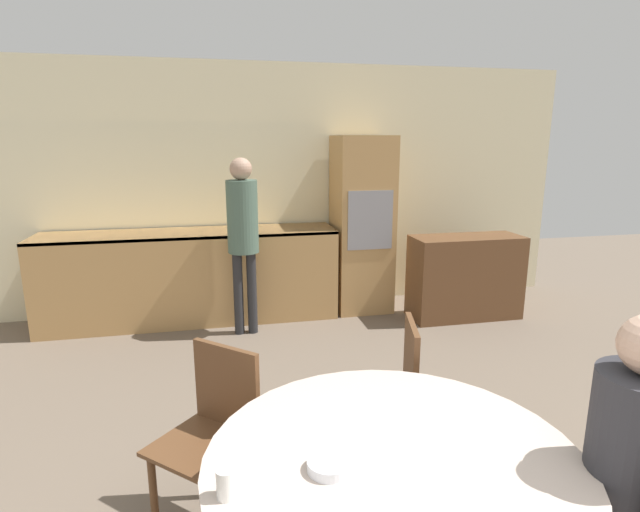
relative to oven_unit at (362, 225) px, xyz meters
name	(u,v)px	position (x,y,z in m)	size (l,w,h in m)	color
wall_back	(278,189)	(-0.85, 0.34, 0.37)	(6.51, 0.05, 2.60)	beige
kitchen_counter	(192,275)	(-1.79, -0.01, -0.45)	(2.92, 0.60, 0.93)	tan
oven_unit	(362,225)	(0.00, 0.00, 0.00)	(0.59, 0.59, 1.86)	tan
sideboard	(465,277)	(0.97, -0.50, -0.50)	(1.13, 0.45, 0.86)	brown
dining_table	(392,505)	(-0.97, -3.60, -0.40)	(1.35, 1.35, 0.73)	brown
chair_far_left	(214,427)	(-1.60, -2.90, -0.43)	(0.57, 0.57, 0.87)	brown
chair_far_right	(391,388)	(-0.65, -2.71, -0.43)	(0.49, 0.49, 0.87)	brown
person_seated	(638,467)	(-0.21, -3.86, -0.17)	(0.30, 0.36, 1.28)	#262628
person_standing	(243,226)	(-1.29, -0.49, 0.12)	(0.29, 0.29, 1.66)	#262628
cup	(226,483)	(-1.55, -3.68, -0.15)	(0.06, 0.06, 0.10)	white
bowl_near	(329,465)	(-1.21, -3.62, -0.18)	(0.15, 0.15, 0.04)	silver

